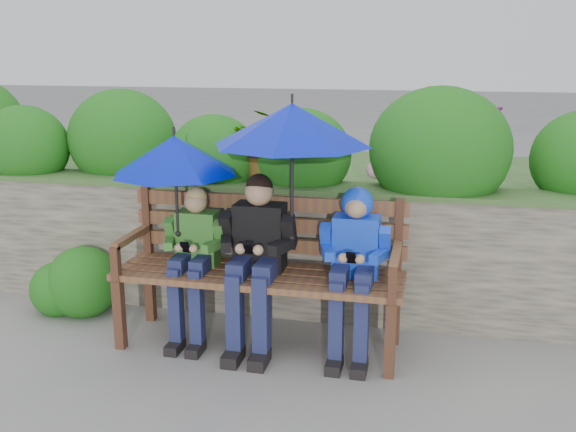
% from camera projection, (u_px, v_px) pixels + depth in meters
% --- Properties ---
extents(ground, '(60.00, 60.00, 0.00)m').
position_uv_depth(ground, '(285.00, 352.00, 4.43)').
color(ground, slate).
rests_on(ground, ground).
extents(garden_backdrop, '(8.00, 2.89, 1.85)m').
position_uv_depth(garden_backdrop, '(323.00, 208.00, 5.76)').
color(garden_backdrop, '#575146').
rests_on(garden_backdrop, ground).
extents(park_bench, '(1.99, 0.58, 1.05)m').
position_uv_depth(park_bench, '(261.00, 261.00, 4.47)').
color(park_bench, '#4C2B1C').
rests_on(park_bench, ground).
extents(boy_left, '(0.43, 0.50, 1.11)m').
position_uv_depth(boy_left, '(194.00, 254.00, 4.48)').
color(boy_left, '#2F7B1F').
rests_on(boy_left, ground).
extents(boy_middle, '(0.52, 0.60, 1.22)m').
position_uv_depth(boy_middle, '(256.00, 252.00, 4.36)').
color(boy_middle, black).
rests_on(boy_middle, ground).
extents(boy_right, '(0.46, 0.56, 1.15)m').
position_uv_depth(boy_right, '(354.00, 256.00, 4.23)').
color(boy_right, '#001CC0').
rests_on(boy_right, ground).
extents(umbrella_left, '(0.87, 0.87, 0.77)m').
position_uv_depth(umbrella_left, '(175.00, 155.00, 4.34)').
color(umbrella_left, '#0013BF').
rests_on(umbrella_left, ground).
extents(umbrella_right, '(1.04, 1.04, 0.98)m').
position_uv_depth(umbrella_right, '(292.00, 125.00, 4.12)').
color(umbrella_right, '#0013BF').
rests_on(umbrella_right, ground).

